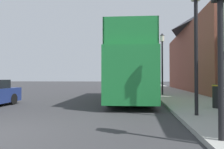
{
  "coord_description": "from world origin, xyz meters",
  "views": [
    {
      "loc": [
        3.82,
        -5.07,
        1.46
      ],
      "look_at": [
        2.05,
        10.69,
        1.73
      ],
      "focal_mm": 35.0,
      "sensor_mm": 36.0,
      "label": 1
    }
  ],
  "objects_px": {
    "lamp_post_third": "(151,64)",
    "litter_bin": "(218,96)",
    "parked_car_ahead_of_bus": "(140,86)",
    "traffic_signal": "(221,8)",
    "tour_bus": "(130,72)",
    "lamp_post_second": "(162,52)",
    "lamp_post_nearest": "(196,23)"
  },
  "relations": [
    {
      "from": "lamp_post_third",
      "to": "litter_bin",
      "type": "relative_size",
      "value": 4.32
    },
    {
      "from": "parked_car_ahead_of_bus",
      "to": "traffic_signal",
      "type": "distance_m",
      "value": 18.83
    },
    {
      "from": "traffic_signal",
      "to": "lamp_post_third",
      "type": "distance_m",
      "value": 22.67
    },
    {
      "from": "tour_bus",
      "to": "litter_bin",
      "type": "distance_m",
      "value": 6.17
    },
    {
      "from": "lamp_post_second",
      "to": "litter_bin",
      "type": "height_order",
      "value": "lamp_post_second"
    },
    {
      "from": "tour_bus",
      "to": "parked_car_ahead_of_bus",
      "type": "bearing_deg",
      "value": 82.89
    },
    {
      "from": "lamp_post_second",
      "to": "lamp_post_third",
      "type": "bearing_deg",
      "value": 91.34
    },
    {
      "from": "parked_car_ahead_of_bus",
      "to": "traffic_signal",
      "type": "bearing_deg",
      "value": -88.61
    },
    {
      "from": "litter_bin",
      "to": "tour_bus",
      "type": "bearing_deg",
      "value": 131.66
    },
    {
      "from": "lamp_post_second",
      "to": "traffic_signal",
      "type": "bearing_deg",
      "value": -91.21
    },
    {
      "from": "tour_bus",
      "to": "lamp_post_second",
      "type": "xyz_separation_m",
      "value": [
        2.5,
        3.14,
        1.66
      ]
    },
    {
      "from": "traffic_signal",
      "to": "lamp_post_second",
      "type": "xyz_separation_m",
      "value": [
        0.27,
        12.95,
        0.59
      ]
    },
    {
      "from": "lamp_post_nearest",
      "to": "lamp_post_second",
      "type": "height_order",
      "value": "lamp_post_second"
    },
    {
      "from": "lamp_post_third",
      "to": "litter_bin",
      "type": "xyz_separation_m",
      "value": [
        1.75,
        -17.38,
        -2.56
      ]
    },
    {
      "from": "tour_bus",
      "to": "lamp_post_second",
      "type": "height_order",
      "value": "lamp_post_second"
    },
    {
      "from": "tour_bus",
      "to": "lamp_post_third",
      "type": "distance_m",
      "value": 13.13
    },
    {
      "from": "lamp_post_third",
      "to": "litter_bin",
      "type": "distance_m",
      "value": 17.65
    },
    {
      "from": "tour_bus",
      "to": "lamp_post_third",
      "type": "relative_size",
      "value": 2.43
    },
    {
      "from": "lamp_post_second",
      "to": "litter_bin",
      "type": "distance_m",
      "value": 8.31
    },
    {
      "from": "lamp_post_second",
      "to": "lamp_post_third",
      "type": "relative_size",
      "value": 1.1
    },
    {
      "from": "tour_bus",
      "to": "traffic_signal",
      "type": "height_order",
      "value": "tour_bus"
    },
    {
      "from": "parked_car_ahead_of_bus",
      "to": "litter_bin",
      "type": "xyz_separation_m",
      "value": [
        3.24,
        -13.34,
        0.06
      ]
    },
    {
      "from": "litter_bin",
      "to": "lamp_post_nearest",
      "type": "bearing_deg",
      "value": -125.18
    },
    {
      "from": "lamp_post_nearest",
      "to": "lamp_post_second",
      "type": "xyz_separation_m",
      "value": [
        -0.06,
        9.72,
        0.1
      ]
    },
    {
      "from": "litter_bin",
      "to": "parked_car_ahead_of_bus",
      "type": "bearing_deg",
      "value": 103.66
    },
    {
      "from": "parked_car_ahead_of_bus",
      "to": "traffic_signal",
      "type": "relative_size",
      "value": 1.18
    },
    {
      "from": "traffic_signal",
      "to": "lamp_post_second",
      "type": "height_order",
      "value": "lamp_post_second"
    },
    {
      "from": "parked_car_ahead_of_bus",
      "to": "lamp_post_second",
      "type": "xyz_separation_m",
      "value": [
        1.72,
        -5.68,
        2.91
      ]
    },
    {
      "from": "traffic_signal",
      "to": "lamp_post_third",
      "type": "xyz_separation_m",
      "value": [
        0.05,
        22.67,
        0.3
      ]
    },
    {
      "from": "parked_car_ahead_of_bus",
      "to": "lamp_post_nearest",
      "type": "height_order",
      "value": "lamp_post_nearest"
    },
    {
      "from": "traffic_signal",
      "to": "litter_bin",
      "type": "bearing_deg",
      "value": 71.29
    },
    {
      "from": "tour_bus",
      "to": "lamp_post_nearest",
      "type": "xyz_separation_m",
      "value": [
        2.57,
        -6.59,
        1.56
      ]
    }
  ]
}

